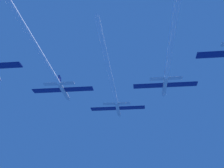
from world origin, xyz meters
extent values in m
cylinder|color=silver|center=(0.13, -0.44, -0.18)|extent=(1.38, 12.51, 1.38)
cone|color=silver|center=(0.13, 7.19, -0.18)|extent=(1.35, 2.75, 1.35)
ellipsoid|color=black|center=(0.13, 2.31, 0.40)|extent=(0.96, 2.50, 0.69)
cube|color=navy|center=(-5.31, -1.06, -0.18)|extent=(9.51, 2.75, 0.30)
cube|color=navy|center=(5.57, -1.06, -0.18)|extent=(9.51, 2.75, 0.30)
cube|color=navy|center=(0.13, -5.44, 1.51)|extent=(0.36, 2.25, 2.00)
cube|color=silver|center=(-2.69, -5.69, -0.18)|extent=(4.28, 1.65, 0.30)
cube|color=silver|center=(2.96, -5.69, -0.18)|extent=(4.28, 1.65, 0.30)
cylinder|color=white|center=(0.13, -30.37, -0.18)|extent=(1.24, 47.36, 1.24)
cylinder|color=silver|center=(-16.89, -16.68, 0.72)|extent=(1.38, 12.51, 1.38)
cone|color=silver|center=(-16.89, -9.05, 0.72)|extent=(1.35, 2.75, 1.35)
ellipsoid|color=black|center=(-16.89, -13.93, 1.31)|extent=(0.96, 2.50, 0.69)
cube|color=navy|center=(-22.33, -17.31, 0.72)|extent=(9.51, 2.75, 0.30)
cube|color=navy|center=(-11.45, -17.31, 0.72)|extent=(9.51, 2.75, 0.30)
cube|color=navy|center=(-16.89, -21.68, 2.41)|extent=(0.36, 2.25, 2.00)
cube|color=silver|center=(-19.72, -21.93, 0.72)|extent=(4.28, 1.65, 0.30)
cube|color=silver|center=(-14.06, -21.93, 0.72)|extent=(4.28, 1.65, 0.30)
cylinder|color=white|center=(-16.89, -45.09, 0.72)|extent=(1.24, 44.30, 1.24)
cylinder|color=silver|center=(16.86, -16.52, 0.83)|extent=(1.38, 12.51, 1.38)
cone|color=silver|center=(16.86, -8.89, 0.83)|extent=(1.35, 2.75, 1.35)
ellipsoid|color=black|center=(16.86, -13.77, 1.42)|extent=(0.96, 2.50, 0.69)
cube|color=navy|center=(11.42, -17.14, 0.83)|extent=(9.51, 2.75, 0.30)
cube|color=navy|center=(22.30, -17.14, 0.83)|extent=(9.51, 2.75, 0.30)
cube|color=navy|center=(16.86, -21.52, 2.52)|extent=(0.36, 2.25, 2.00)
cube|color=silver|center=(14.03, -21.77, 0.83)|extent=(4.28, 1.65, 0.30)
cube|color=silver|center=(19.69, -21.77, 0.83)|extent=(4.28, 1.65, 0.30)
cylinder|color=white|center=(16.86, -47.99, 0.83)|extent=(1.24, 50.43, 1.24)
cone|color=silver|center=(-34.17, -26.90, 0.46)|extent=(1.35, 2.75, 1.35)
cube|color=navy|center=(-28.73, -35.16, 0.46)|extent=(9.51, 2.75, 0.30)
cube|color=navy|center=(28.52, -35.33, 0.18)|extent=(9.51, 2.75, 0.30)
camera|label=1|loc=(8.16, -99.08, -39.08)|focal=44.66mm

